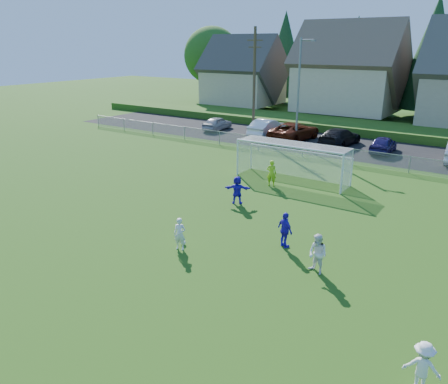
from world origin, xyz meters
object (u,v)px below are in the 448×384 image
at_px(player_white_c, 422,367).
at_px(car_b, 267,127).
at_px(player_white_b, 318,254).
at_px(car_d, 340,137).
at_px(soccer_ball, 183,243).
at_px(car_c, 294,131).
at_px(player_white_a, 180,234).
at_px(player_blue_a, 285,230).
at_px(car_a, 217,123).
at_px(goalkeeper, 272,173).
at_px(player_blue_b, 237,190).
at_px(soccer_goal, 294,156).
at_px(car_e, 383,144).

distance_m(player_white_c, car_b, 32.88).
bearing_deg(player_white_b, car_d, 126.31).
distance_m(soccer_ball, car_c, 23.94).
relative_size(player_white_a, player_white_b, 0.89).
xyz_separation_m(player_white_a, player_blue_a, (3.67, 2.76, 0.09)).
distance_m(player_blue_a, car_a, 27.77).
xyz_separation_m(soccer_ball, goalkeeper, (-0.83, 9.76, 0.72)).
bearing_deg(player_blue_b, player_blue_a, 117.40).
xyz_separation_m(soccer_ball, player_white_c, (10.53, -3.24, 0.61)).
relative_size(car_c, car_d, 1.12).
xyz_separation_m(soccer_ball, car_c, (-5.70, 23.24, 0.71)).
height_order(player_blue_a, car_c, car_c).
bearing_deg(soccer_goal, player_blue_a, -66.21).
distance_m(player_white_a, soccer_goal, 12.18).
relative_size(car_b, soccer_goal, 0.67).
height_order(player_blue_b, car_c, car_c).
relative_size(soccer_ball, car_a, 0.05).
height_order(player_blue_b, goalkeeper, goalkeeper).
xyz_separation_m(player_white_c, soccer_goal, (-10.84, 14.98, 0.91)).
bearing_deg(player_white_b, soccer_ball, -152.06).
xyz_separation_m(player_blue_a, player_blue_b, (-4.72, 3.51, -0.01)).
xyz_separation_m(goalkeeper, car_c, (-4.86, 13.48, -0.01)).
relative_size(goalkeeper, car_e, 0.41).
distance_m(player_blue_b, car_a, 22.05).
distance_m(player_white_a, player_blue_a, 4.59).
distance_m(player_white_b, player_blue_a, 2.49).
relative_size(car_c, car_e, 1.47).
height_order(player_blue_b, car_b, car_b).
height_order(soccer_ball, soccer_goal, soccer_goal).
relative_size(goalkeeper, car_a, 0.41).
distance_m(player_blue_b, goalkeeper, 3.88).
bearing_deg(car_c, player_blue_a, 119.87).
height_order(car_d, car_e, car_d).
height_order(car_a, car_e, same).
bearing_deg(player_blue_b, player_white_c, 115.43).
height_order(car_d, soccer_goal, soccer_goal).
distance_m(goalkeeper, car_b, 15.78).
height_order(car_c, car_d, car_c).
relative_size(player_white_b, player_white_c, 1.13).
xyz_separation_m(player_white_a, car_d, (-1.54, 23.73, 0.04)).
height_order(car_c, soccer_goal, soccer_goal).
xyz_separation_m(player_white_b, player_white_c, (4.63, -4.25, -0.09)).
bearing_deg(car_d, car_c, 6.51).
height_order(player_white_a, player_white_b, player_white_b).
bearing_deg(player_white_b, car_e, 117.05).
relative_size(player_blue_a, player_blue_b, 1.02).
distance_m(soccer_ball, player_blue_a, 4.55).
distance_m(player_blue_a, car_b, 24.50).
bearing_deg(player_blue_b, player_white_a, 73.55).
bearing_deg(soccer_ball, player_blue_b, 98.72).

